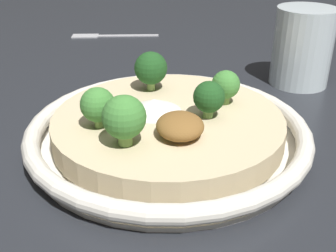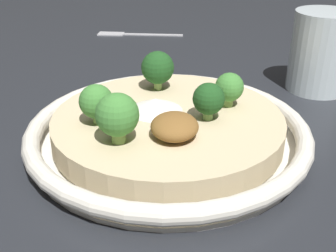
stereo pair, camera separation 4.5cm
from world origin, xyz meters
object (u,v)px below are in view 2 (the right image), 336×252
broccoli_right (158,68)px  fork_utensil (131,34)px  risotto_bowl (168,130)px  broccoli_front_left (209,99)px  broccoli_left (117,116)px  broccoli_front_right (229,88)px  broccoli_back_left (96,102)px  drinking_glass (321,52)px

broccoli_right → fork_utensil: size_ratio=0.27×
risotto_bowl → broccoli_front_left: broccoli_front_left is taller
broccoli_left → broccoli_right: bearing=-13.0°
broccoli_front_left → broccoli_front_right: bearing=-36.2°
broccoli_front_left → broccoli_back_left: bearing=96.4°
broccoli_back_left → fork_utensil: broccoli_back_left is taller
broccoli_right → broccoli_front_left: bearing=-144.9°
broccoli_front_left → fork_utensil: 0.47m
drinking_glass → broccoli_front_right: bearing=134.9°
broccoli_front_right → fork_utensil: size_ratio=0.22×
broccoli_front_right → drinking_glass: drinking_glass is taller
broccoli_back_left → broccoli_left: bearing=-145.1°
broccoli_back_left → drinking_glass: bearing=-56.2°
risotto_bowl → broccoli_back_left: (-0.02, 0.07, 0.04)m
broccoli_right → drinking_glass: 0.24m
risotto_bowl → broccoli_front_right: 0.08m
broccoli_left → broccoli_back_left: bearing=34.9°
broccoli_front_right → broccoli_back_left: bearing=108.5°
broccoli_right → broccoli_front_right: 0.09m
broccoli_right → broccoli_left: broccoli_left is taller
broccoli_right → drinking_glass: size_ratio=0.43×
broccoli_back_left → drinking_glass: (0.18, -0.28, -0.00)m
broccoli_back_left → drinking_glass: drinking_glass is taller
risotto_bowl → broccoli_front_left: 0.06m
broccoli_front_left → fork_utensil: bearing=16.1°
broccoli_front_left → broccoli_front_right: 0.04m
broccoli_front_left → broccoli_left: (-0.05, 0.09, 0.01)m
broccoli_left → drinking_glass: drinking_glass is taller
broccoli_front_left → fork_utensil: broccoli_front_left is taller
broccoli_back_left → broccoli_front_right: (0.05, -0.14, -0.00)m
broccoli_right → broccoli_left: size_ratio=0.96×
broccoli_right → broccoli_left: bearing=167.0°
broccoli_left → broccoli_front_right: (0.08, -0.11, -0.01)m
broccoli_right → fork_utensil: broccoli_right is taller
risotto_bowl → broccoli_right: bearing=11.3°
risotto_bowl → broccoli_front_left: bearing=-100.8°
broccoli_front_left → broccoli_left: broccoli_left is taller
drinking_glass → fork_utensil: drinking_glass is taller
broccoli_left → broccoli_back_left: (0.04, 0.03, -0.00)m
broccoli_front_left → drinking_glass: bearing=-43.6°
broccoli_front_right → broccoli_front_left: bearing=143.8°
broccoli_left → broccoli_front_right: size_ratio=1.27×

